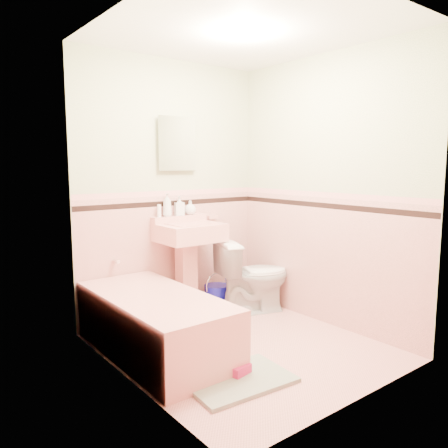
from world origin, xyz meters
TOP-DOWN VIEW (x-y plane):
  - floor at (0.00, 0.00)m, footprint 2.20×2.20m
  - ceiling at (0.00, 0.00)m, footprint 2.20×2.20m
  - wall_back at (0.00, 1.10)m, footprint 2.50×0.00m
  - wall_front at (0.00, -1.10)m, footprint 2.50×0.00m
  - wall_left at (-1.00, 0.00)m, footprint 0.00×2.50m
  - wall_right at (1.00, 0.00)m, footprint 0.00×2.50m
  - wainscot_back at (0.00, 1.09)m, footprint 2.00×0.00m
  - wainscot_front at (0.00, -1.09)m, footprint 2.00×0.00m
  - wainscot_left at (-0.99, 0.00)m, footprint 0.00×2.20m
  - wainscot_right at (0.99, 0.00)m, footprint 0.00×2.20m
  - accent_back at (0.00, 1.08)m, footprint 2.00×0.00m
  - accent_front at (0.00, -1.08)m, footprint 2.00×0.00m
  - accent_left at (-0.98, 0.00)m, footprint 0.00×2.20m
  - accent_right at (0.98, 0.00)m, footprint 0.00×2.20m
  - cap_back at (0.00, 1.08)m, footprint 2.00×0.00m
  - cap_front at (0.00, -1.08)m, footprint 2.00×0.00m
  - cap_left at (-0.98, 0.00)m, footprint 0.00×2.20m
  - cap_right at (0.98, 0.00)m, footprint 0.00×2.20m
  - bathtub at (-0.63, 0.33)m, footprint 0.70×1.50m
  - tub_faucet at (-0.63, 1.05)m, footprint 0.04×0.12m
  - sink at (0.05, 0.86)m, footprint 0.59×0.49m
  - sink_faucet at (0.05, 1.00)m, footprint 0.02×0.02m
  - medicine_cabinet at (0.05, 1.07)m, footprint 0.36×0.04m
  - soap_dish at (0.47, 1.06)m, footprint 0.12×0.07m
  - soap_bottle_left at (-0.08, 1.04)m, footprint 0.09×0.09m
  - soap_bottle_mid at (0.05, 1.04)m, footprint 0.11×0.11m
  - soap_bottle_right at (0.18, 1.04)m, footprint 0.13×0.13m
  - tube at (-0.17, 1.04)m, footprint 0.05×0.05m
  - toilet at (0.66, 0.61)m, footprint 0.82×0.60m
  - bucket at (0.41, 0.90)m, footprint 0.33×0.33m
  - bath_mat at (-0.42, -0.45)m, footprint 0.76×0.54m
  - shoe at (-0.37, -0.42)m, footprint 0.17×0.10m

SIDE VIEW (x-z plane):
  - floor at x=0.00m, z-range 0.00..0.00m
  - bath_mat at x=-0.42m, z-range 0.00..0.03m
  - shoe at x=-0.37m, z-range 0.03..0.09m
  - bucket at x=0.41m, z-range 0.00..0.26m
  - bathtub at x=-0.63m, z-range 0.00..0.45m
  - toilet at x=0.66m, z-range 0.00..0.75m
  - sink at x=0.05m, z-range 0.00..0.93m
  - wainscot_back at x=0.00m, z-range -0.40..1.60m
  - wainscot_front at x=0.00m, z-range -0.40..1.60m
  - wainscot_left at x=-0.99m, z-range -0.50..1.70m
  - wainscot_right at x=0.99m, z-range -0.50..1.70m
  - tub_faucet at x=-0.63m, z-range 0.61..0.65m
  - sink_faucet at x=0.05m, z-range 0.90..1.00m
  - soap_dish at x=0.47m, z-range 0.93..0.97m
  - tube at x=-0.17m, z-range 1.00..1.12m
  - soap_bottle_right at x=0.18m, z-range 1.00..1.14m
  - soap_bottle_mid at x=0.05m, z-range 1.00..1.19m
  - soap_bottle_left at x=-0.08m, z-range 1.00..1.22m
  - accent_left at x=-0.98m, z-range 0.02..2.22m
  - accent_right at x=0.98m, z-range 0.02..2.22m
  - accent_back at x=0.00m, z-range 0.12..2.12m
  - accent_front at x=0.00m, z-range 0.12..2.12m
  - cap_back at x=0.00m, z-range 0.22..2.22m
  - cap_front at x=0.00m, z-range 0.22..2.22m
  - cap_left at x=-0.98m, z-range 0.12..2.32m
  - cap_right at x=0.98m, z-range 0.12..2.32m
  - wall_back at x=0.00m, z-range 0.00..2.50m
  - wall_front at x=0.00m, z-range 0.00..2.50m
  - wall_left at x=-1.00m, z-range 0.00..2.50m
  - wall_right at x=1.00m, z-range 0.00..2.50m
  - medicine_cabinet at x=0.05m, z-range 1.47..1.93m
  - ceiling at x=0.00m, z-range 2.50..2.50m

